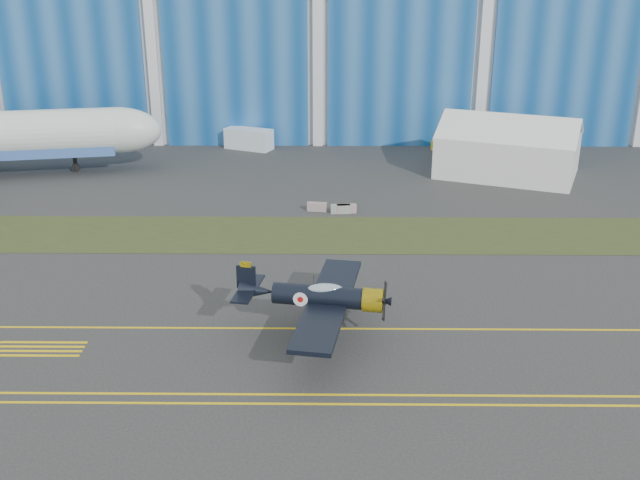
{
  "coord_description": "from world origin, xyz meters",
  "views": [
    {
      "loc": [
        1.34,
        -52.15,
        24.8
      ],
      "look_at": [
        0.78,
        2.52,
        3.85
      ],
      "focal_mm": 42.0,
      "sensor_mm": 36.0,
      "label": 1
    }
  ],
  "objects_px": {
    "warbird": "(319,296)",
    "tent": "(509,144)",
    "shipping_container": "(249,139)",
    "tug": "(440,146)"
  },
  "relations": [
    {
      "from": "warbird",
      "to": "tug",
      "type": "distance_m",
      "value": 55.46
    },
    {
      "from": "tent",
      "to": "shipping_container",
      "type": "height_order",
      "value": "tent"
    },
    {
      "from": "tent",
      "to": "tug",
      "type": "distance_m",
      "value": 13.57
    },
    {
      "from": "tent",
      "to": "shipping_container",
      "type": "bearing_deg",
      "value": -178.87
    },
    {
      "from": "shipping_container",
      "to": "tent",
      "type": "bearing_deg",
      "value": 3.03
    },
    {
      "from": "warbird",
      "to": "shipping_container",
      "type": "height_order",
      "value": "warbird"
    },
    {
      "from": "tent",
      "to": "warbird",
      "type": "bearing_deg",
      "value": -96.32
    },
    {
      "from": "warbird",
      "to": "tent",
      "type": "height_order",
      "value": "tent"
    },
    {
      "from": "warbird",
      "to": "tent",
      "type": "xyz_separation_m",
      "value": [
        22.11,
        41.5,
        0.43
      ]
    },
    {
      "from": "warbird",
      "to": "tug",
      "type": "bearing_deg",
      "value": 82.88
    }
  ]
}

